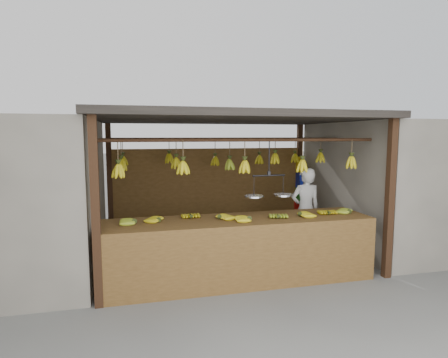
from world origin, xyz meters
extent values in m
plane|color=#5B5B57|center=(0.00, 0.00, 0.00)|extent=(80.00, 80.00, 0.00)
cube|color=black|center=(-2.00, -1.50, 1.15)|extent=(0.10, 0.10, 2.30)
cube|color=black|center=(2.00, -1.50, 1.15)|extent=(0.10, 0.10, 2.30)
cube|color=black|center=(-2.00, 1.50, 1.15)|extent=(0.10, 0.10, 2.30)
cube|color=black|center=(2.00, 1.50, 1.15)|extent=(0.10, 0.10, 2.30)
cube|color=black|center=(0.00, 0.00, 2.35)|extent=(4.30, 3.30, 0.10)
cylinder|color=black|center=(0.00, -1.00, 2.00)|extent=(4.00, 0.05, 0.05)
cylinder|color=black|center=(0.00, 0.00, 2.00)|extent=(4.00, 0.05, 0.05)
cylinder|color=black|center=(0.00, 1.00, 2.00)|extent=(4.00, 0.05, 0.05)
cube|color=brown|center=(0.00, 1.50, 0.90)|extent=(4.00, 0.06, 1.80)
cube|color=slate|center=(3.60, 0.00, 1.15)|extent=(3.00, 3.00, 2.30)
cube|color=brown|center=(-0.13, -1.10, 0.86)|extent=(3.79, 0.84, 0.08)
cube|color=brown|center=(-0.13, -1.52, 0.45)|extent=(3.79, 0.04, 0.90)
cube|color=black|center=(-1.93, -1.47, 0.41)|extent=(0.07, 0.07, 0.82)
cube|color=black|center=(1.66, -1.47, 0.41)|extent=(0.07, 0.07, 0.82)
cube|color=black|center=(-1.93, -0.73, 0.41)|extent=(0.07, 0.07, 0.82)
cube|color=black|center=(1.66, -0.73, 0.41)|extent=(0.07, 0.07, 0.82)
ellipsoid|color=#92A523|center=(-1.56, -1.06, 0.93)|extent=(0.24, 0.18, 0.06)
ellipsoid|color=gold|center=(-1.23, -1.05, 0.93)|extent=(0.30, 0.27, 0.06)
ellipsoid|color=gold|center=(-0.78, -0.97, 0.93)|extent=(0.19, 0.25, 0.06)
ellipsoid|color=gold|center=(-0.40, -1.12, 0.93)|extent=(0.29, 0.26, 0.06)
ellipsoid|color=gold|center=(-0.04, -1.27, 0.93)|extent=(0.25, 0.20, 0.06)
ellipsoid|color=#92A523|center=(0.40, -1.28, 0.93)|extent=(0.24, 0.28, 0.06)
ellipsoid|color=gold|center=(0.76, -1.21, 0.93)|extent=(0.24, 0.18, 0.06)
ellipsoid|color=gold|center=(1.22, -1.21, 0.93)|extent=(0.20, 0.26, 0.06)
ellipsoid|color=#92A523|center=(1.57, -1.18, 0.93)|extent=(0.29, 0.30, 0.06)
ellipsoid|color=gold|center=(-1.74, -0.99, 1.60)|extent=(0.16, 0.16, 0.28)
ellipsoid|color=gold|center=(-0.90, -1.03, 1.63)|extent=(0.16, 0.16, 0.28)
ellipsoid|color=gold|center=(-0.02, -0.99, 1.62)|extent=(0.16, 0.16, 0.28)
ellipsoid|color=gold|center=(0.87, -1.00, 1.61)|extent=(0.16, 0.16, 0.28)
ellipsoid|color=gold|center=(1.65, -1.04, 1.65)|extent=(0.16, 0.16, 0.28)
ellipsoid|color=gold|center=(-1.73, -0.04, 1.61)|extent=(0.16, 0.16, 0.28)
ellipsoid|color=gold|center=(-0.87, 0.03, 1.62)|extent=(0.16, 0.16, 0.28)
ellipsoid|color=#92A523|center=(0.02, 0.00, 1.58)|extent=(0.16, 0.16, 0.28)
ellipsoid|color=gold|center=(0.83, -0.02, 1.67)|extent=(0.16, 0.16, 0.28)
ellipsoid|color=gold|center=(1.71, 0.02, 1.67)|extent=(0.16, 0.16, 0.28)
ellipsoid|color=gold|center=(-1.73, 1.04, 1.61)|extent=(0.16, 0.16, 0.28)
ellipsoid|color=gold|center=(-0.89, 1.01, 1.63)|extent=(0.16, 0.16, 0.28)
ellipsoid|color=gold|center=(0.00, 1.00, 1.57)|extent=(0.16, 0.16, 0.28)
ellipsoid|color=gold|center=(0.90, 1.00, 1.59)|extent=(0.16, 0.16, 0.28)
ellipsoid|color=gold|center=(1.67, 1.01, 1.60)|extent=(0.16, 0.16, 0.28)
cylinder|color=black|center=(0.35, -1.00, 1.74)|extent=(0.02, 0.02, 0.51)
cylinder|color=black|center=(0.35, -1.00, 1.49)|extent=(0.49, 0.04, 0.02)
cylinder|color=silver|center=(0.12, -1.01, 1.19)|extent=(0.27, 0.27, 0.02)
cylinder|color=silver|center=(0.57, -0.99, 1.19)|extent=(0.27, 0.27, 0.02)
imported|color=white|center=(1.41, -0.04, 0.75)|extent=(0.55, 0.36, 1.50)
cube|color=yellow|center=(1.94, 1.35, 1.44)|extent=(0.08, 0.26, 0.34)
cube|color=#1426BF|center=(1.94, 1.35, 1.11)|extent=(0.08, 0.26, 0.34)
cube|color=#199926|center=(1.94, 1.35, 0.83)|extent=(0.08, 0.26, 0.34)
cube|color=red|center=(1.94, 1.35, 0.52)|extent=(0.08, 0.26, 0.34)
camera|label=1|loc=(-1.57, -6.05, 2.06)|focal=30.00mm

